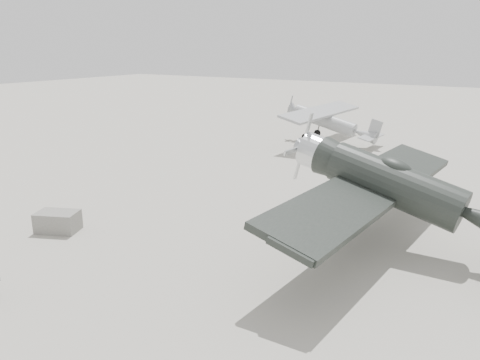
# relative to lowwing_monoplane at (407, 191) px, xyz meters

# --- Properties ---
(ground) EXTENTS (160.00, 160.00, 0.00)m
(ground) POSITION_rel_lowwing_monoplane_xyz_m (-5.33, -2.86, -2.27)
(ground) COLOR #A19C8F
(ground) RESTS_ON ground
(lowwing_monoplane) EXTENTS (9.52, 13.33, 4.29)m
(lowwing_monoplane) POSITION_rel_lowwing_monoplane_xyz_m (0.00, 0.00, 0.00)
(lowwing_monoplane) COLOR black
(lowwing_monoplane) RESTS_ON ground
(highwing_monoplane) EXTENTS (7.54, 10.63, 3.02)m
(highwing_monoplane) POSITION_rel_lowwing_monoplane_xyz_m (-9.60, 17.10, -0.38)
(highwing_monoplane) COLOR gray
(highwing_monoplane) RESTS_ON ground
(equipment_block) EXTENTS (1.90, 1.57, 0.81)m
(equipment_block) POSITION_rel_lowwing_monoplane_xyz_m (-12.29, -5.48, -1.86)
(equipment_block) COLOR slate
(equipment_block) RESTS_ON ground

